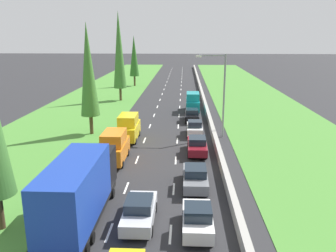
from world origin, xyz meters
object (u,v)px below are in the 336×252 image
object	(u,v)px
white_hatchback_right_lane	(197,219)
teal_van_right_lane	(193,102)
orange_van_left_lane	(115,147)
blue_box_truck_left_lane	(80,190)
poplar_tree_second	(88,70)
black_sedan_right_lane_sixth	(192,115)
street_light_mast	(221,90)
maroon_sedan_right_lane	(197,145)
yellow_van_left_lane	(129,127)
white_hatchback_right_lane_fifth	(195,128)
silver_sedan_centre_lane	(139,211)
poplar_tree_fourth	(134,56)
grey_sedan_right_lane	(195,177)
poplar_tree_third	(119,50)

from	to	relation	value
white_hatchback_right_lane	teal_van_right_lane	bearing A→B (deg)	89.27
teal_van_right_lane	orange_van_left_lane	bearing A→B (deg)	-108.88
blue_box_truck_left_lane	poplar_tree_second	xyz separation A→B (m)	(-4.44, 19.28, 5.03)
black_sedan_right_lane_sixth	street_light_mast	size ratio (longest dim) A/B	0.50
black_sedan_right_lane_sixth	maroon_sedan_right_lane	bearing A→B (deg)	-88.94
blue_box_truck_left_lane	yellow_van_left_lane	xyz separation A→B (m)	(0.14, 17.14, -0.78)
white_hatchback_right_lane	maroon_sedan_right_lane	distance (m)	13.74
white_hatchback_right_lane_fifth	blue_box_truck_left_lane	bearing A→B (deg)	-110.46
teal_van_right_lane	white_hatchback_right_lane_fifth	bearing A→B (deg)	-90.20
maroon_sedan_right_lane	street_light_mast	bearing A→B (deg)	65.18
poplar_tree_second	white_hatchback_right_lane_fifth	bearing A→B (deg)	0.21
yellow_van_left_lane	poplar_tree_second	distance (m)	7.71
blue_box_truck_left_lane	teal_van_right_lane	bearing A→B (deg)	77.18
white_hatchback_right_lane	poplar_tree_second	xyz separation A→B (m)	(-11.28, 19.91, 6.38)
yellow_van_left_lane	poplar_tree_second	xyz separation A→B (m)	(-4.59, 2.14, 5.82)
orange_van_left_lane	black_sedan_right_lane_sixth	size ratio (longest dim) A/B	1.09
maroon_sedan_right_lane	poplar_tree_second	bearing A→B (deg)	152.21
silver_sedan_centre_lane	poplar_tree_fourth	size ratio (longest dim) A/B	0.42
silver_sedan_centre_lane	white_hatchback_right_lane	bearing A→B (deg)	-13.43
yellow_van_left_lane	poplar_tree_second	world-z (taller)	poplar_tree_second
grey_sedan_right_lane	white_hatchback_right_lane_fifth	world-z (taller)	white_hatchback_right_lane_fifth
poplar_tree_second	poplar_tree_fourth	xyz separation A→B (m)	(-0.50, 38.67, -0.75)
poplar_tree_second	poplar_tree_fourth	bearing A→B (deg)	90.73
poplar_tree_third	maroon_sedan_right_lane	bearing A→B (deg)	-65.83
maroon_sedan_right_lane	black_sedan_right_lane_sixth	xyz separation A→B (m)	(-0.24, 12.84, 0.00)
orange_van_left_lane	silver_sedan_centre_lane	distance (m)	10.90
blue_box_truck_left_lane	orange_van_left_lane	world-z (taller)	blue_box_truck_left_lane
orange_van_left_lane	street_light_mast	size ratio (longest dim) A/B	0.54
blue_box_truck_left_lane	grey_sedan_right_lane	xyz separation A→B (m)	(6.88, 5.49, -1.37)
teal_van_right_lane	poplar_tree_second	size ratio (longest dim) A/B	0.40
orange_van_left_lane	yellow_van_left_lane	xyz separation A→B (m)	(0.20, 6.65, 0.00)
white_hatchback_right_lane	poplar_tree_fourth	xyz separation A→B (m)	(-11.78, 58.59, 5.63)
white_hatchback_right_lane_fifth	silver_sedan_centre_lane	world-z (taller)	white_hatchback_right_lane_fifth
orange_van_left_lane	silver_sedan_centre_lane	world-z (taller)	orange_van_left_lane
black_sedan_right_lane_sixth	white_hatchback_right_lane_fifth	bearing A→B (deg)	-88.55
poplar_tree_second	poplar_tree_third	distance (m)	20.95
grey_sedan_right_lane	poplar_tree_second	xyz separation A→B (m)	(-11.33, 13.80, 6.40)
silver_sedan_centre_lane	grey_sedan_right_lane	bearing A→B (deg)	56.93
orange_van_left_lane	white_hatchback_right_lane_fifth	size ratio (longest dim) A/B	1.26
blue_box_truck_left_lane	white_hatchback_right_lane	bearing A→B (deg)	-5.29
silver_sedan_centre_lane	maroon_sedan_right_lane	bearing A→B (deg)	73.42
blue_box_truck_left_lane	silver_sedan_centre_lane	distance (m)	3.70
maroon_sedan_right_lane	street_light_mast	xyz separation A→B (m)	(2.64, 5.71, 4.42)
white_hatchback_right_lane	yellow_van_left_lane	distance (m)	19.00
orange_van_left_lane	yellow_van_left_lane	size ratio (longest dim) A/B	1.00
maroon_sedan_right_lane	poplar_tree_second	size ratio (longest dim) A/B	0.37
white_hatchback_right_lane	orange_van_left_lane	xyz separation A→B (m)	(-6.89, 11.12, 0.56)
teal_van_right_lane	street_light_mast	bearing A→B (deg)	-78.44
silver_sedan_centre_lane	street_light_mast	world-z (taller)	street_light_mast
black_sedan_right_lane_sixth	poplar_tree_third	world-z (taller)	poplar_tree_third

